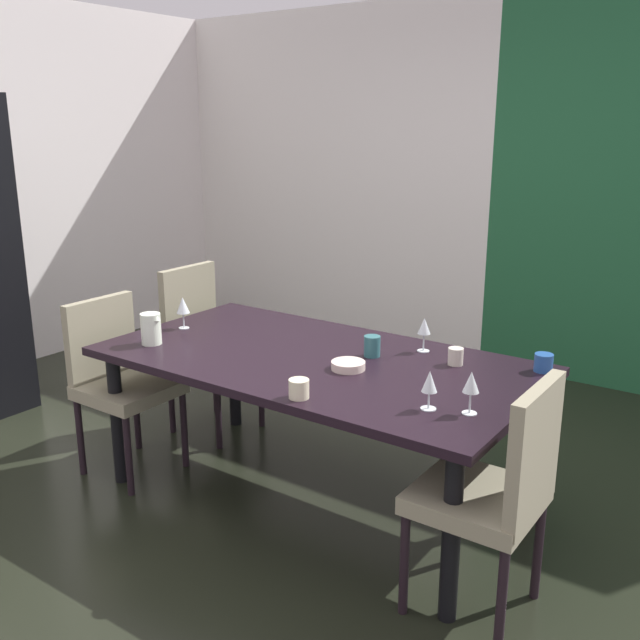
# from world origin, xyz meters

# --- Properties ---
(ground_plane) EXTENTS (5.88, 5.30, 0.02)m
(ground_plane) POSITION_xyz_m (0.00, 0.00, -0.01)
(ground_plane) COLOR black
(back_panel_interior) EXTENTS (3.00, 0.10, 2.69)m
(back_panel_interior) POSITION_xyz_m (-1.44, 2.60, 1.34)
(back_panel_interior) COLOR white
(back_panel_interior) RESTS_ON ground_plane
(dining_table) EXTENTS (2.05, 1.09, 0.74)m
(dining_table) POSITION_xyz_m (0.21, 0.14, 0.67)
(dining_table) COLOR black
(dining_table) RESTS_ON ground_plane
(chair_left_far) EXTENTS (0.44, 0.44, 0.98)m
(chair_left_far) POSITION_xyz_m (-0.84, 0.47, 0.55)
(chair_left_far) COLOR gray
(chair_left_far) RESTS_ON ground_plane
(chair_left_near) EXTENTS (0.44, 0.44, 0.92)m
(chair_left_near) POSITION_xyz_m (-0.83, -0.18, 0.53)
(chair_left_near) COLOR gray
(chair_left_near) RESTS_ON ground_plane
(chair_right_near) EXTENTS (0.44, 0.44, 0.95)m
(chair_right_near) POSITION_xyz_m (1.25, -0.18, 0.53)
(chair_right_near) COLOR gray
(chair_right_near) RESTS_ON ground_plane
(wine_glass_left) EXTENTS (0.06, 0.06, 0.17)m
(wine_glass_left) POSITION_xyz_m (0.58, 0.51, 0.86)
(wine_glass_left) COLOR silver
(wine_glass_left) RESTS_ON dining_table
(wine_glass_corner) EXTENTS (0.06, 0.06, 0.16)m
(wine_glass_corner) POSITION_xyz_m (0.93, -0.12, 0.85)
(wine_glass_corner) COLOR silver
(wine_glass_corner) RESTS_ON dining_table
(wine_glass_near_shelf) EXTENTS (0.07, 0.07, 0.17)m
(wine_glass_near_shelf) POSITION_xyz_m (-0.65, 0.13, 0.86)
(wine_glass_near_shelf) COLOR silver
(wine_glass_near_shelf) RESTS_ON dining_table
(wine_glass_north) EXTENTS (0.06, 0.06, 0.17)m
(wine_glass_north) POSITION_xyz_m (1.08, -0.07, 0.86)
(wine_glass_north) COLOR silver
(wine_glass_north) RESTS_ON dining_table
(serving_bowl_front) EXTENTS (0.15, 0.15, 0.04)m
(serving_bowl_front) POSITION_xyz_m (0.43, 0.09, 0.76)
(serving_bowl_front) COLOR beige
(serving_bowl_front) RESTS_ON dining_table
(cup_south) EXTENTS (0.08, 0.08, 0.08)m
(cup_south) POSITION_xyz_m (0.45, -0.31, 0.78)
(cup_south) COLOR beige
(cup_south) RESTS_ON dining_table
(cup_right) EXTENTS (0.08, 0.08, 0.10)m
(cup_right) POSITION_xyz_m (0.42, 0.31, 0.79)
(cup_right) COLOR #2D6369
(cup_right) RESTS_ON dining_table
(cup_west) EXTENTS (0.07, 0.07, 0.08)m
(cup_west) POSITION_xyz_m (0.79, 0.42, 0.78)
(cup_west) COLOR beige
(cup_west) RESTS_ON dining_table
(cup_east) EXTENTS (0.08, 0.08, 0.08)m
(cup_east) POSITION_xyz_m (1.15, 0.56, 0.78)
(cup_east) COLOR #254E94
(cup_east) RESTS_ON dining_table
(pitcher_center) EXTENTS (0.11, 0.10, 0.16)m
(pitcher_center) POSITION_xyz_m (-0.58, -0.16, 0.82)
(pitcher_center) COLOR white
(pitcher_center) RESTS_ON dining_table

